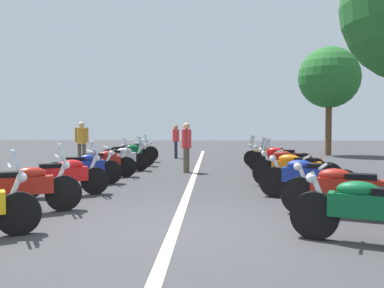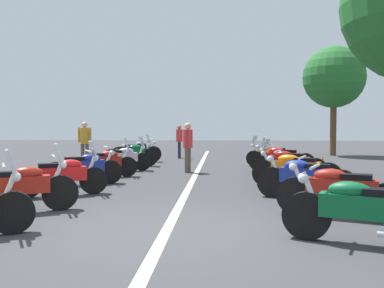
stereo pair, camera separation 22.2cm
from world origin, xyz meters
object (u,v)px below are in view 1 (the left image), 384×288
Objects in this scene: bystander_0 at (186,143)px; motorcycle_left_row_3 at (84,168)px; motorcycle_right_row_0 at (371,210)px; motorcycle_right_row_1 at (345,190)px; motorcycle_left_row_5 at (120,158)px; motorcycle_left_row_2 at (64,175)px; roadside_tree_0 at (329,78)px; motorcycle_left_row_4 at (103,162)px; motorcycle_left_row_6 at (128,154)px; motorcycle_right_row_6 at (269,155)px; bystander_1 at (82,140)px; motorcycle_right_row_4 at (287,163)px; motorcycle_left_row_1 at (21,187)px; motorcycle_right_row_2 at (307,177)px; motorcycle_right_row_5 at (279,158)px; motorcycle_right_row_3 at (295,169)px; motorcycle_left_row_7 at (134,151)px; bystander_2 at (176,139)px; traffic_cone_0 at (321,166)px.

motorcycle_left_row_3 is at bearing -112.35° from bystander_0.
motorcycle_right_row_1 reaches higher than motorcycle_right_row_0.
motorcycle_left_row_5 is 8.56m from motorcycle_right_row_1.
motorcycle_left_row_2 is 0.32× the size of roadside_tree_0.
motorcycle_left_row_6 is (3.32, -0.07, 0.02)m from motorcycle_left_row_4.
motorcycle_right_row_6 is 7.19m from bystander_1.
motorcycle_right_row_4 is 3.42m from motorcycle_right_row_6.
motorcycle_right_row_4 reaches higher than motorcycle_left_row_4.
bystander_1 is at bearing 98.32° from motorcycle_left_row_4.
motorcycle_left_row_1 is 5.46m from motorcycle_right_row_1.
motorcycle_right_row_6 is at bearing 148.48° from roadside_tree_0.
motorcycle_right_row_2 is 1.16× the size of bystander_1.
motorcycle_right_row_5 is at bearing -66.81° from motorcycle_right_row_4.
motorcycle_right_row_2 is at bearing -67.10° from motorcycle_right_row_0.
roadside_tree_0 is at bearing -97.07° from motorcycle_right_row_6.
motorcycle_right_row_4 is 8.09m from bystander_1.
motorcycle_left_row_4 is 5.40m from motorcycle_right_row_4.
bystander_0 reaches higher than motorcycle_right_row_1.
motorcycle_left_row_2 is 6.20m from motorcycle_right_row_0.
motorcycle_right_row_3 is 4.39m from bystander_0.
motorcycle_right_row_4 is at bearing -41.92° from motorcycle_left_row_5.
motorcycle_left_row_6 is at bearing -111.76° from motorcycle_left_row_7.
motorcycle_left_row_6 is 1.27× the size of bystander_2.
motorcycle_right_row_4 is 8.44m from bystander_2.
motorcycle_left_row_7 is at bearing 128.66° from bystander_1.
motorcycle_left_row_2 is (1.79, -0.08, -0.01)m from motorcycle_left_row_1.
traffic_cone_0 is at bearing -60.91° from bystander_2.
bystander_0 is 0.96× the size of bystander_1.
motorcycle_left_row_1 is 7.02m from bystander_0.
bystander_1 reaches higher than bystander_0.
traffic_cone_0 is at bearing 15.42° from motorcycle_left_row_1.
motorcycle_left_row_1 is 0.95× the size of motorcycle_right_row_4.
motorcycle_right_row_3 is at bearing -76.40° from bystander_2.
motorcycle_right_row_5 is (6.77, -5.49, -0.00)m from motorcycle_left_row_1.
motorcycle_right_row_5 reaches higher than motorcycle_right_row_2.
bystander_1 reaches higher than motorcycle_left_row_5.
motorcycle_left_row_7 is at bearing 57.34° from traffic_cone_0.
motorcycle_right_row_4 is 0.97× the size of motorcycle_right_row_5.
motorcycle_left_row_3 is 5.54m from motorcycle_right_row_2.
motorcycle_right_row_5 reaches higher than motorcycle_left_row_3.
motorcycle_right_row_5 is at bearing 4.05° from motorcycle_left_row_3.
bystander_1 is (0.19, 7.17, 0.54)m from motorcycle_right_row_6.
motorcycle_right_row_1 is 0.97× the size of motorcycle_right_row_5.
motorcycle_right_row_5 is at bearing -34.86° from motorcycle_left_row_6.
motorcycle_left_row_5 reaches higher than motorcycle_right_row_2.
motorcycle_right_row_4 reaches higher than motorcycle_left_row_3.
motorcycle_right_row_2 is at bearing -84.73° from motorcycle_left_row_7.
motorcycle_right_row_1 is at bearing 37.57° from bystander_1.
motorcycle_left_row_1 is 0.34× the size of roadside_tree_0.
motorcycle_left_row_1 is at bearing -116.32° from motorcycle_left_row_7.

